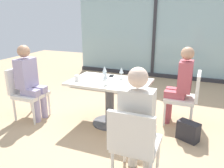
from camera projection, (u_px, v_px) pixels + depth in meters
ground_plane at (110, 123)px, 3.76m from camera, size 12.00×12.00×0.00m
window_wall_backdrop at (154, 33)px, 6.23m from camera, size 4.54×0.10×2.70m
dining_table_main at (110, 93)px, 3.60m from camera, size 1.25×0.79×0.73m
chair_far_right at (187, 95)px, 3.61m from camera, size 0.50×0.46×0.87m
chair_front_right at (134, 141)px, 2.30m from camera, size 0.46×0.50×0.87m
chair_side_end at (26, 90)px, 3.85m from camera, size 0.50×0.46×0.87m
person_far_right at (181, 82)px, 3.59m from camera, size 0.39×0.34×1.26m
person_front_right at (138, 119)px, 2.34m from camera, size 0.34×0.39×1.26m
person_side_end at (30, 79)px, 3.75m from camera, size 0.39×0.34×1.26m
wine_glass_0 at (137, 74)px, 3.43m from camera, size 0.07×0.07×0.18m
wine_glass_1 at (104, 71)px, 3.59m from camera, size 0.07×0.07×0.18m
wine_glass_2 at (105, 69)px, 3.73m from camera, size 0.07×0.07×0.18m
wine_glass_3 at (130, 80)px, 3.12m from camera, size 0.07×0.07×0.18m
wine_glass_4 at (105, 76)px, 3.32m from camera, size 0.07×0.07×0.18m
wine_glass_5 at (121, 70)px, 3.64m from camera, size 0.07×0.07×0.18m
coffee_cup at (77, 78)px, 3.53m from camera, size 0.08×0.08×0.09m
cell_phone_on_table at (111, 76)px, 3.81m from camera, size 0.11×0.16×0.01m
handbag_0 at (188, 131)px, 3.22m from camera, size 0.34×0.27×0.28m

